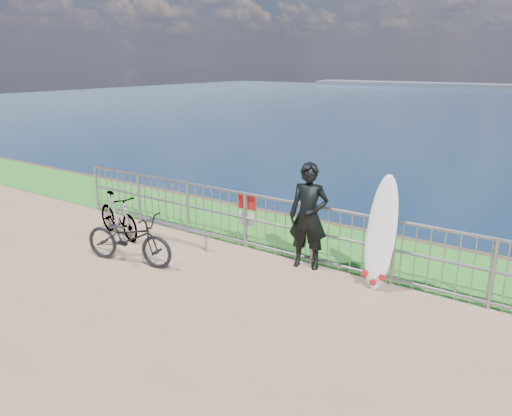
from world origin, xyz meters
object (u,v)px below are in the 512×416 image
Objects in this scene: bicycle_near at (129,238)px; bicycle_far at (118,215)px; surfer at (309,216)px; surfboard at (381,237)px.

bicycle_near reaches higher than bicycle_far.
surfer reaches higher than surfboard.
surfboard reaches higher than bicycle_near.
surfer is 1.02× the size of surfboard.
surfboard is 4.43m from bicycle_near.
bicycle_near is at bearing -158.13° from surfboard.
bicycle_far is at bearing 177.52° from surfer.
bicycle_far is (-5.38, -0.80, -0.39)m from surfboard.
surfer is 1.22× the size of bicycle_far.
bicycle_near is (-4.10, -1.64, -0.38)m from surfboard.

